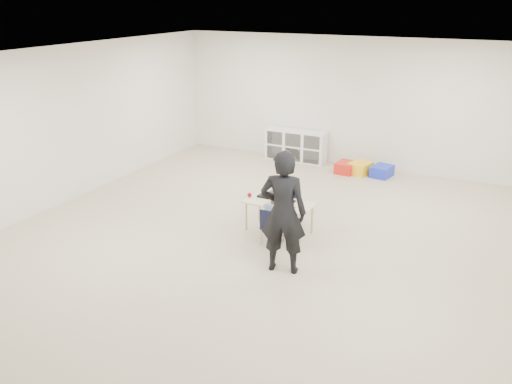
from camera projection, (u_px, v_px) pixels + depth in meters
The scene contains 16 objects.
room at pixel (262, 155), 7.95m from camera, with size 9.00×9.02×2.80m.
table at pixel (279, 217), 8.70m from camera, with size 1.13×0.63×0.50m.
chair_near at pixel (272, 227), 8.22m from camera, with size 0.29×0.27×0.60m, color black, non-canonical shape.
chair_far at pixel (285, 203), 9.16m from camera, with size 0.29×0.27×0.60m, color black, non-canonical shape.
child at pixel (272, 216), 8.16m from camera, with size 0.40×0.40×0.95m, color #ADC8EA, non-canonical shape.
lunch_tray_near at pixel (287, 201), 8.62m from camera, with size 0.22×0.16×0.03m, color black.
lunch_tray_far at pixel (265, 196), 8.84m from camera, with size 0.22×0.16×0.03m, color black.
milk_carton at pixel (278, 203), 8.46m from camera, with size 0.07×0.07×0.10m, color white.
bread_roll at pixel (292, 206), 8.39m from camera, with size 0.09×0.09×0.07m, color #B39149.
apple_near at pixel (275, 197), 8.72m from camera, with size 0.07×0.07×0.07m, color maroon.
apple_far at pixel (249, 195), 8.83m from camera, with size 0.07×0.07×0.07m, color maroon.
cubby_shelf at pixel (296, 145), 12.41m from camera, with size 1.40×0.40×0.70m, color white.
adult at pixel (283, 212), 7.27m from camera, with size 0.63×0.41×1.73m, color black.
bin_red at pixel (346, 167), 11.62m from camera, with size 0.37×0.48×0.23m, color red.
bin_yellow at pixel (360, 168), 11.56m from camera, with size 0.39×0.50×0.24m, color yellow.
bin_blue at pixel (382, 171), 11.37m from camera, with size 0.37×0.47×0.23m, color #1A2DC9.
Camera 1 is at (3.32, -6.89, 3.63)m, focal length 38.00 mm.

